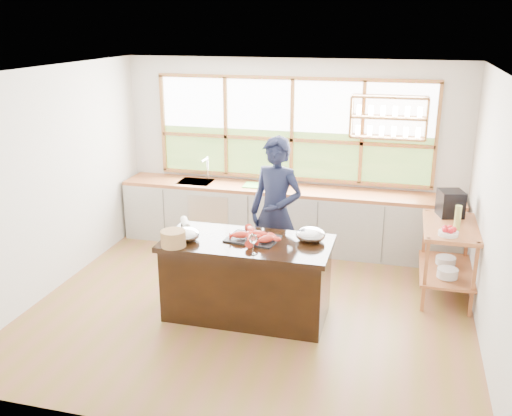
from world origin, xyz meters
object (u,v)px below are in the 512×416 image
(island, at_px, (247,278))
(espresso_machine, at_px, (451,203))
(cook, at_px, (276,213))
(wicker_basket, at_px, (173,238))

(island, height_order, espresso_machine, espresso_machine)
(island, bearing_deg, cook, 81.74)
(cook, bearing_deg, wicker_basket, -108.35)
(island, height_order, cook, cook)
(cook, distance_m, wicker_basket, 1.48)
(island, bearing_deg, espresso_machine, 33.63)
(cook, height_order, espresso_machine, cook)
(espresso_machine, bearing_deg, wicker_basket, -163.45)
(espresso_machine, bearing_deg, cook, -179.31)
(island, distance_m, wicker_basket, 0.96)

